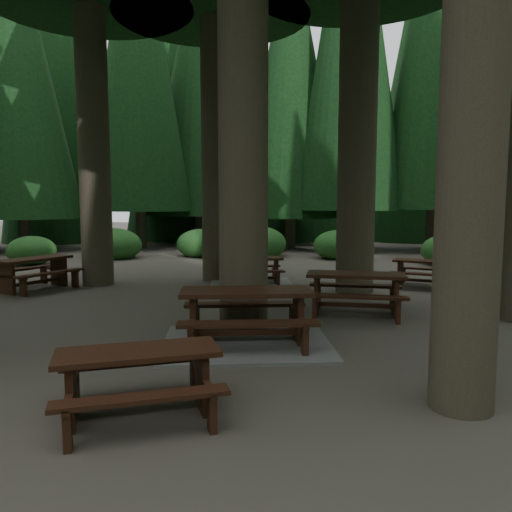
% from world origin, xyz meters
% --- Properties ---
extents(ground, '(80.00, 80.00, 0.00)m').
position_xyz_m(ground, '(0.00, 0.00, 0.00)').
color(ground, '#4D473E').
rests_on(ground, ground).
extents(picnic_table_a, '(3.05, 2.78, 0.85)m').
position_xyz_m(picnic_table_a, '(1.17, -0.87, 0.30)').
color(picnic_table_a, gray).
rests_on(picnic_table_a, ground).
extents(picnic_table_b, '(1.89, 2.14, 0.79)m').
position_xyz_m(picnic_table_b, '(-5.26, 2.36, 0.52)').
color(picnic_table_b, '#34150F').
rests_on(picnic_table_b, ground).
extents(picnic_table_c, '(2.57, 2.35, 0.72)m').
position_xyz_m(picnic_table_c, '(-0.31, 4.56, 0.24)').
color(picnic_table_c, gray).
rests_on(picnic_table_c, ground).
extents(picnic_table_d, '(1.79, 1.55, 0.69)m').
position_xyz_m(picnic_table_d, '(4.11, 5.33, 0.45)').
color(picnic_table_d, '#34150F').
rests_on(picnic_table_d, ground).
extents(picnic_table_e, '(2.04, 1.94, 0.69)m').
position_xyz_m(picnic_table_e, '(0.84, -3.59, 0.46)').
color(picnic_table_e, '#34150F').
rests_on(picnic_table_e, ground).
extents(picnic_table_f, '(1.97, 1.64, 0.80)m').
position_xyz_m(picnic_table_f, '(2.61, 1.68, 0.53)').
color(picnic_table_f, '#34150F').
rests_on(picnic_table_f, ground).
extents(shrub_ring, '(23.86, 24.64, 1.49)m').
position_xyz_m(shrub_ring, '(0.70, 0.75, 0.40)').
color(shrub_ring, '#216025').
rests_on(shrub_ring, ground).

